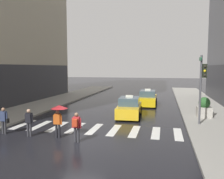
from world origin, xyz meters
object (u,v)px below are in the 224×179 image
Objects in this scene: pedestrian_plain_coat at (29,121)px; pedestrian_with_umbrella at (59,112)px; planter_near_corner at (204,108)px; taxi_lead at (129,108)px; traffic_light_pole at (202,80)px; pedestrian_with_handbag at (4,119)px; taxi_second at (148,99)px; pedestrian_with_backpack at (76,125)px.

pedestrian_with_umbrella is at bearing 3.71° from pedestrian_plain_coat.
pedestrian_with_umbrella is 1.21× the size of planter_near_corner.
pedestrian_plain_coat is (-4.98, -6.95, 0.21)m from taxi_lead.
pedestrian_with_handbag is at bearing -158.62° from traffic_light_pole.
taxi_lead reaches higher than pedestrian_plain_coat.
traffic_light_pole reaches higher than planter_near_corner.
traffic_light_pole is at bearing 29.10° from pedestrian_with_umbrella.
taxi_lead is 2.80× the size of pedestrian_plain_coat.
taxi_second is 13.74m from pedestrian_with_backpack.
planter_near_corner is (0.61, 2.51, -2.38)m from traffic_light_pole.
pedestrian_with_handbag is (-12.15, -4.76, -2.32)m from traffic_light_pole.
traffic_light_pole is 9.20m from pedestrian_with_backpack.
traffic_light_pole reaches higher than taxi_lead.
pedestrian_with_umbrella reaches higher than pedestrian_with_handbag.
pedestrian_with_handbag is (-6.78, -6.86, 0.21)m from taxi_lead.
pedestrian_with_umbrella reaches higher than taxi_lead.
taxi_second is (1.09, 6.07, 0.00)m from taxi_lead.
pedestrian_plain_coat is 13.21m from planter_near_corner.
pedestrian_with_umbrella is at bearing 0.53° from pedestrian_with_handbag.
planter_near_corner is at bearing 44.86° from pedestrian_with_backpack.
traffic_light_pole reaches higher than taxi_second.
planter_near_corner is (12.76, 7.27, -0.06)m from pedestrian_with_handbag.
taxi_second is at bearing 71.96° from pedestrian_with_umbrella.
pedestrian_with_backpack is 1.00× the size of pedestrian_plain_coat.
pedestrian_with_umbrella reaches higher than pedestrian_plain_coat.
pedestrian_with_umbrella is at bearing -150.90° from traffic_light_pole.
traffic_light_pole is 9.57m from taxi_second.
pedestrian_with_handbag is (-7.87, -12.93, 0.21)m from taxi_second.
planter_near_corner is at bearing 33.85° from pedestrian_plain_coat.
taxi_lead is 1.01× the size of taxi_second.
taxi_second is 2.76× the size of pedestrian_with_handbag.
pedestrian_with_backpack is at bearing -22.27° from pedestrian_with_umbrella.
pedestrian_with_umbrella is 1.18× the size of pedestrian_with_handbag.
pedestrian_plain_coat is at bearing -2.80° from pedestrian_with_handbag.
pedestrian_plain_coat is at bearing -146.15° from planter_near_corner.
pedestrian_with_umbrella is 11.64m from planter_near_corner.
pedestrian_with_backpack is 11.01m from planter_near_corner.
pedestrian_with_umbrella is 1.50m from pedestrian_with_backpack.
pedestrian_plain_coat is (1.79, -0.09, 0.01)m from pedestrian_with_handbag.
taxi_second is 2.85× the size of planter_near_corner.
planter_near_corner is at bearing 3.93° from taxi_lead.
taxi_second is 2.76× the size of pedestrian_with_backpack.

